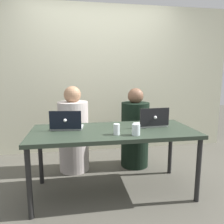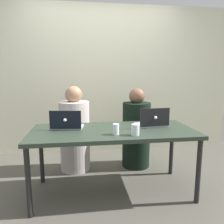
{
  "view_description": "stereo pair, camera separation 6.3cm",
  "coord_description": "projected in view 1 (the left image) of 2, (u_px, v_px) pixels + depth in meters",
  "views": [
    {
      "loc": [
        -0.39,
        -2.25,
        1.31
      ],
      "look_at": [
        0.0,
        0.08,
        0.9
      ],
      "focal_mm": 35.0,
      "sensor_mm": 36.0,
      "label": 1
    },
    {
      "loc": [
        -0.33,
        -2.26,
        1.31
      ],
      "look_at": [
        0.0,
        0.08,
        0.9
      ],
      "focal_mm": 35.0,
      "sensor_mm": 36.0,
      "label": 2
    }
  ],
  "objects": [
    {
      "name": "back_wall",
      "position": [
        98.0,
        80.0,
        3.67
      ],
      "size": [
        4.54,
        0.1,
        2.42
      ],
      "primitive_type": "cube",
      "color": "beige",
      "rests_on": "ground"
    },
    {
      "name": "laptop_back_left",
      "position": [
        67.0,
        125.0,
        2.37
      ],
      "size": [
        0.36,
        0.27,
        0.21
      ],
      "rotation": [
        0.0,
        0.0,
        3.0
      ],
      "color": "#AFB5BA",
      "rests_on": "desk"
    },
    {
      "name": "desk",
      "position": [
        113.0,
        135.0,
        2.36
      ],
      "size": [
        1.75,
        0.77,
        0.72
      ],
      "color": "#273227",
      "rests_on": "ground"
    },
    {
      "name": "ground_plane",
      "position": [
        113.0,
        191.0,
        2.47
      ],
      "size": [
        12.0,
        12.0,
        0.0
      ],
      "primitive_type": "plane",
      "color": "#4B4840"
    },
    {
      "name": "water_glass_right",
      "position": [
        136.0,
        130.0,
        2.13
      ],
      "size": [
        0.08,
        0.08,
        0.11
      ],
      "color": "silver",
      "rests_on": "desk"
    },
    {
      "name": "laptop_back_right",
      "position": [
        152.0,
        122.0,
        2.5
      ],
      "size": [
        0.36,
        0.27,
        0.22
      ],
      "rotation": [
        0.0,
        0.0,
        3.22
      ],
      "color": "silver",
      "rests_on": "desk"
    },
    {
      "name": "person_on_left",
      "position": [
        74.0,
        134.0,
        2.96
      ],
      "size": [
        0.45,
        0.45,
        1.15
      ],
      "rotation": [
        0.0,
        0.0,
        3.28
      ],
      "color": "#BAAEA9",
      "rests_on": "ground"
    },
    {
      "name": "water_glass_center",
      "position": [
        117.0,
        130.0,
        2.15
      ],
      "size": [
        0.06,
        0.06,
        0.11
      ],
      "color": "white",
      "rests_on": "desk"
    },
    {
      "name": "person_on_right",
      "position": [
        135.0,
        132.0,
        3.1
      ],
      "size": [
        0.41,
        0.41,
        1.12
      ],
      "rotation": [
        0.0,
        0.0,
        3.09
      ],
      "color": "black",
      "rests_on": "ground"
    }
  ]
}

